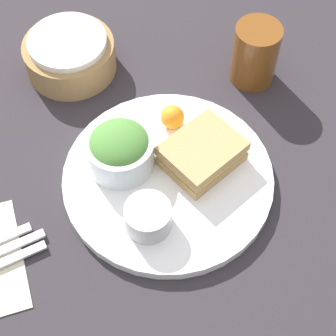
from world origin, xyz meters
TOP-DOWN VIEW (x-y plane):
  - ground_plane at (0.00, 0.00)m, footprint 4.00×4.00m
  - plate at (0.00, 0.00)m, footprint 0.31×0.31m
  - sandwich at (0.06, 0.01)m, footprint 0.14×0.13m
  - salad_bowl at (-0.06, 0.04)m, footprint 0.10×0.10m
  - dressing_cup at (-0.05, -0.07)m, footprint 0.07×0.07m
  - orange_wedge at (0.04, 0.09)m, footprint 0.04×0.04m
  - drink_glass at (0.20, 0.16)m, footprint 0.08×0.08m
  - bread_basket at (-0.09, 0.27)m, footprint 0.15×0.15m

SIDE VIEW (x-z plane):
  - ground_plane at x=0.00m, z-range 0.00..0.00m
  - plate at x=0.00m, z-range 0.00..0.02m
  - bread_basket at x=-0.09m, z-range 0.00..0.07m
  - orange_wedge at x=0.04m, z-range 0.02..0.05m
  - dressing_cup at x=-0.05m, z-range 0.02..0.06m
  - sandwich at x=0.06m, z-range 0.02..0.06m
  - salad_bowl at x=-0.06m, z-range 0.02..0.09m
  - drink_glass at x=0.20m, z-range 0.00..0.11m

